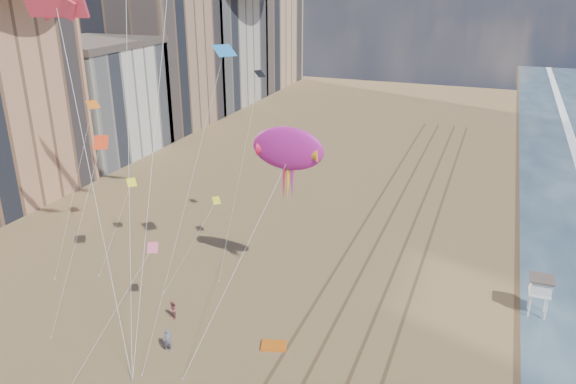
# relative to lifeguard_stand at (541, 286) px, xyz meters

# --- Properties ---
(wet_sand) EXTENTS (260.00, 260.00, 0.00)m
(wet_sand) POSITION_rel_lifeguard_stand_xyz_m (2.83, 9.64, -2.59)
(wet_sand) COLOR #42301E
(wet_sand) RESTS_ON ground
(tracks) EXTENTS (7.68, 120.00, 0.01)m
(tracks) POSITION_rel_lifeguard_stand_xyz_m (-13.62, -0.36, -2.58)
(tracks) COLOR brown
(tracks) RESTS_ON ground
(buildings) EXTENTS (34.72, 131.35, 29.00)m
(buildings) POSITION_rel_lifeguard_stand_xyz_m (-61.90, 35.23, 10.96)
(buildings) COLOR #C6B284
(buildings) RESTS_ON ground
(lifeguard_stand) EXTENTS (1.86, 1.86, 3.36)m
(lifeguard_stand) POSITION_rel_lifeguard_stand_xyz_m (0.00, 0.00, 0.00)
(lifeguard_stand) COLOR white
(lifeguard_stand) RESTS_ON ground
(grounded_kite) EXTENTS (2.15, 1.70, 0.21)m
(grounded_kite) POSITION_rel_lifeguard_stand_xyz_m (-18.35, -11.64, -2.48)
(grounded_kite) COLOR #D75F12
(grounded_kite) RESTS_ON ground
(show_kite) EXTENTS (5.15, 7.01, 17.82)m
(show_kite) POSITION_rel_lifeguard_stand_xyz_m (-19.99, -4.42, 10.54)
(show_kite) COLOR #AB1A84
(show_kite) RESTS_ON ground
(kite_flyer_a) EXTENTS (0.81, 0.67, 1.89)m
(kite_flyer_a) POSITION_rel_lifeguard_stand_xyz_m (-25.39, -14.86, -1.64)
(kite_flyer_a) COLOR slate
(kite_flyer_a) RESTS_ON ground
(kite_flyer_b) EXTENTS (0.95, 0.99, 1.61)m
(kite_flyer_b) POSITION_rel_lifeguard_stand_xyz_m (-27.30, -11.15, -1.78)
(kite_flyer_b) COLOR #9A504E
(kite_flyer_b) RESTS_ON ground
(small_kites) EXTENTS (17.32, 15.28, 16.72)m
(small_kites) POSITION_rel_lifeguard_stand_xyz_m (-30.65, -5.11, 11.35)
(small_kites) COLOR yellow
(small_kites) RESTS_ON ground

